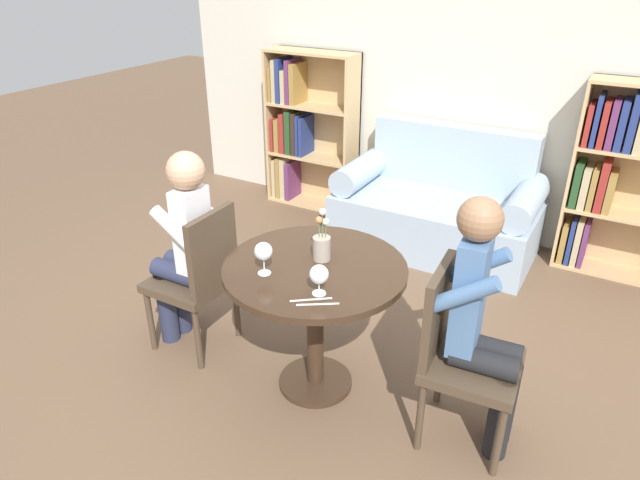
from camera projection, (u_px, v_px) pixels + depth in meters
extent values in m
plane|color=brown|center=(316.00, 383.00, 3.14)|extent=(16.00, 16.00, 0.00)
cube|color=beige|center=(469.00, 65.00, 4.33)|extent=(5.20, 0.05, 2.70)
cylinder|color=#382619|center=(315.00, 269.00, 2.81)|extent=(0.92, 0.92, 0.03)
cylinder|color=#382619|center=(315.00, 328.00, 2.98)|extent=(0.09, 0.09, 0.68)
cylinder|color=#382619|center=(315.00, 381.00, 3.14)|extent=(0.40, 0.40, 0.03)
cube|color=#9EB2C6|center=(434.00, 224.00, 4.49)|extent=(1.52, 0.80, 0.42)
cube|color=#9EB2C6|center=(453.00, 156.00, 4.52)|extent=(1.30, 0.16, 0.50)
cylinder|color=#9EB2C6|center=(361.00, 171.00, 4.63)|extent=(0.22, 0.72, 0.22)
cylinder|color=#9EB2C6|center=(525.00, 202.00, 4.05)|extent=(0.22, 0.72, 0.22)
cube|color=tan|center=(319.00, 128.00, 5.16)|extent=(0.82, 0.02, 1.38)
cube|color=tan|center=(274.00, 125.00, 5.24)|extent=(0.02, 0.28, 1.38)
cube|color=tan|center=(352.00, 138.00, 4.88)|extent=(0.02, 0.28, 1.38)
cube|color=tan|center=(312.00, 202.00, 5.37)|extent=(0.78, 0.28, 0.02)
cube|color=tan|center=(312.00, 156.00, 5.16)|extent=(0.78, 0.28, 0.02)
cube|color=tan|center=(312.00, 106.00, 4.96)|extent=(0.78, 0.28, 0.02)
cube|color=tan|center=(311.00, 52.00, 4.75)|extent=(0.78, 0.28, 0.02)
cube|color=tan|center=(280.00, 176.00, 5.44)|extent=(0.04, 0.23, 0.37)
cube|color=olive|center=(284.00, 176.00, 5.41)|extent=(0.04, 0.23, 0.39)
cube|color=tan|center=(288.00, 177.00, 5.39)|extent=(0.05, 0.23, 0.39)
cube|color=#602D5B|center=(293.00, 179.00, 5.37)|extent=(0.04, 0.23, 0.36)
cube|color=maroon|center=(278.00, 133.00, 5.25)|extent=(0.03, 0.23, 0.30)
cube|color=olive|center=(282.00, 134.00, 5.22)|extent=(0.05, 0.23, 0.30)
cube|color=maroon|center=(288.00, 132.00, 5.19)|extent=(0.05, 0.23, 0.36)
cube|color=#234723|center=(293.00, 131.00, 5.15)|extent=(0.05, 0.23, 0.39)
cube|color=#332319|center=(299.00, 133.00, 5.13)|extent=(0.04, 0.23, 0.38)
cube|color=navy|center=(303.00, 134.00, 5.11)|extent=(0.03, 0.23, 0.36)
cube|color=navy|center=(306.00, 136.00, 5.10)|extent=(0.03, 0.23, 0.34)
cube|color=olive|center=(276.00, 83.00, 5.04)|extent=(0.03, 0.23, 0.30)
cube|color=tan|center=(280.00, 80.00, 5.01)|extent=(0.04, 0.23, 0.36)
cube|color=navy|center=(284.00, 80.00, 4.99)|extent=(0.04, 0.23, 0.38)
cube|color=tan|center=(289.00, 86.00, 4.98)|extent=(0.04, 0.23, 0.29)
cube|color=#602D5B|center=(293.00, 81.00, 4.94)|extent=(0.04, 0.23, 0.37)
cube|color=olive|center=(298.00, 83.00, 4.93)|extent=(0.05, 0.23, 0.35)
cube|color=tan|center=(635.00, 179.00, 4.02)|extent=(0.82, 0.02, 1.38)
cube|color=tan|center=(572.00, 174.00, 4.10)|extent=(0.02, 0.28, 1.38)
cube|color=tan|center=(611.00, 270.00, 4.23)|extent=(0.78, 0.28, 0.02)
cube|color=tan|center=(626.00, 215.00, 4.02)|extent=(0.78, 0.28, 0.02)
cube|color=olive|center=(564.00, 240.00, 4.31)|extent=(0.04, 0.23, 0.30)
cube|color=navy|center=(572.00, 239.00, 4.28)|extent=(0.03, 0.23, 0.34)
cube|color=tan|center=(578.00, 240.00, 4.26)|extent=(0.04, 0.23, 0.35)
cube|color=#602D5B|center=(585.00, 242.00, 4.24)|extent=(0.03, 0.23, 0.34)
cube|color=#234723|center=(578.00, 183.00, 4.10)|extent=(0.05, 0.23, 0.32)
cube|color=tan|center=(586.00, 186.00, 4.08)|extent=(0.05, 0.23, 0.30)
cube|color=olive|center=(594.00, 187.00, 4.05)|extent=(0.04, 0.23, 0.31)
cube|color=maroon|center=(603.00, 185.00, 4.01)|extent=(0.05, 0.23, 0.36)
cube|color=olive|center=(611.00, 191.00, 4.01)|extent=(0.05, 0.23, 0.28)
cube|color=maroon|center=(590.00, 123.00, 3.90)|extent=(0.03, 0.23, 0.29)
cube|color=navy|center=(598.00, 120.00, 3.87)|extent=(0.03, 0.23, 0.35)
cube|color=maroon|center=(605.00, 123.00, 3.85)|extent=(0.04, 0.23, 0.31)
cube|color=#602D5B|center=(614.00, 123.00, 3.83)|extent=(0.04, 0.23, 0.33)
cube|color=navy|center=(623.00, 124.00, 3.80)|extent=(0.05, 0.23, 0.33)
cube|color=navy|center=(634.00, 122.00, 3.76)|extent=(0.05, 0.23, 0.38)
cylinder|color=#473828|center=(191.00, 292.00, 3.61)|extent=(0.04, 0.04, 0.40)
cylinder|color=#473828|center=(151.00, 321.00, 3.33)|extent=(0.04, 0.04, 0.40)
cylinder|color=#473828|center=(237.00, 308.00, 3.45)|extent=(0.04, 0.04, 0.40)
cylinder|color=#473828|center=(198.00, 339.00, 3.17)|extent=(0.04, 0.04, 0.40)
cube|color=#473828|center=(190.00, 282.00, 3.29)|extent=(0.42, 0.42, 0.05)
cube|color=#473828|center=(213.00, 251.00, 3.09)|extent=(0.04, 0.38, 0.45)
cylinder|color=#473828|center=(498.00, 441.00, 2.51)|extent=(0.04, 0.04, 0.40)
cylinder|color=#473828|center=(511.00, 391.00, 2.80)|extent=(0.04, 0.04, 0.40)
cylinder|color=#473828|center=(420.00, 416.00, 2.65)|extent=(0.04, 0.04, 0.40)
cylinder|color=#473828|center=(440.00, 370.00, 2.94)|extent=(0.04, 0.04, 0.40)
cube|color=#473828|center=(473.00, 366.00, 2.62)|extent=(0.45, 0.45, 0.05)
cube|color=#473828|center=(437.00, 311.00, 2.58)|extent=(0.07, 0.38, 0.45)
cylinder|color=#282D47|center=(180.00, 299.00, 3.49)|extent=(0.11, 0.11, 0.45)
cylinder|color=#282D47|center=(167.00, 308.00, 3.41)|extent=(0.11, 0.11, 0.45)
cylinder|color=#282D47|center=(189.00, 264.00, 3.32)|extent=(0.30, 0.11, 0.11)
cylinder|color=#282D47|center=(176.00, 273.00, 3.23)|extent=(0.30, 0.11, 0.11)
cube|color=white|center=(193.00, 232.00, 3.11)|extent=(0.12, 0.20, 0.51)
cylinder|color=white|center=(207.00, 211.00, 3.18)|extent=(0.29, 0.07, 0.23)
cylinder|color=white|center=(174.00, 230.00, 2.97)|extent=(0.29, 0.07, 0.23)
sphere|color=tan|center=(186.00, 171.00, 2.95)|extent=(0.20, 0.20, 0.20)
cylinder|color=black|center=(500.00, 417.00, 2.61)|extent=(0.11, 0.11, 0.45)
cylinder|color=black|center=(504.00, 401.00, 2.70)|extent=(0.11, 0.11, 0.45)
cylinder|color=black|center=(484.00, 363.00, 2.53)|extent=(0.31, 0.13, 0.11)
cylinder|color=black|center=(488.00, 349.00, 2.62)|extent=(0.31, 0.13, 0.11)
cube|color=#4C709E|center=(469.00, 297.00, 2.49)|extent=(0.13, 0.21, 0.56)
cylinder|color=#4C709E|center=(465.00, 294.00, 2.34)|extent=(0.29, 0.09, 0.23)
cylinder|color=#4C709E|center=(478.00, 265.00, 2.55)|extent=(0.29, 0.09, 0.23)
sphere|color=#936B4C|center=(480.00, 219.00, 2.32)|extent=(0.19, 0.19, 0.19)
cylinder|color=white|center=(264.00, 273.00, 2.74)|extent=(0.06, 0.06, 0.00)
cylinder|color=white|center=(264.00, 265.00, 2.72)|extent=(0.01, 0.01, 0.08)
sphere|color=white|center=(263.00, 251.00, 2.68)|extent=(0.09, 0.09, 0.09)
sphere|color=#E58E75|center=(263.00, 253.00, 2.69)|extent=(0.06, 0.06, 0.06)
cylinder|color=white|center=(319.00, 293.00, 2.58)|extent=(0.06, 0.06, 0.00)
cylinder|color=white|center=(319.00, 287.00, 2.56)|extent=(0.01, 0.01, 0.06)
sphere|color=white|center=(319.00, 274.00, 2.53)|extent=(0.09, 0.09, 0.09)
sphere|color=#E58E75|center=(319.00, 276.00, 2.54)|extent=(0.06, 0.06, 0.06)
cylinder|color=#9E9384|center=(322.00, 248.00, 2.84)|extent=(0.09, 0.09, 0.12)
cylinder|color=#4C7A42|center=(326.00, 229.00, 2.80)|extent=(0.01, 0.01, 0.08)
sphere|color=silver|center=(326.00, 222.00, 2.78)|extent=(0.04, 0.04, 0.04)
cylinder|color=#4C7A42|center=(323.00, 225.00, 2.78)|extent=(0.01, 0.01, 0.14)
sphere|color=silver|center=(323.00, 212.00, 2.74)|extent=(0.04, 0.04, 0.04)
cylinder|color=#4C7A42|center=(319.00, 228.00, 2.80)|extent=(0.00, 0.01, 0.09)
sphere|color=#E07F4C|center=(319.00, 220.00, 2.78)|extent=(0.04, 0.04, 0.04)
cube|color=silver|center=(318.00, 304.00, 2.50)|extent=(0.16, 0.11, 0.00)
cube|color=silver|center=(311.00, 300.00, 2.53)|extent=(0.16, 0.12, 0.00)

